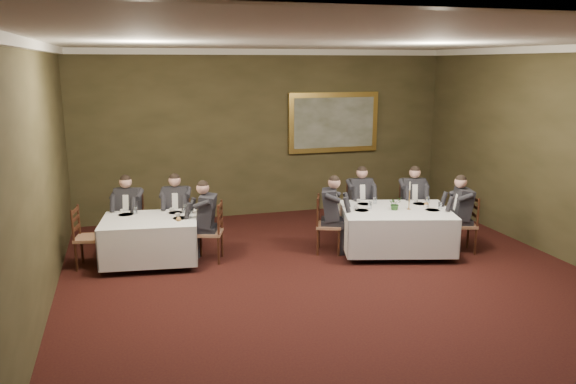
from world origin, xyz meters
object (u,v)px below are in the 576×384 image
diner_sec_backleft (130,222)px  diner_main_endright (462,223)px  diner_main_endleft (329,224)px  chair_sec_endleft (90,250)px  table_second (150,237)px  chair_sec_backleft (131,234)px  chair_sec_backright (178,232)px  chair_main_endright (462,236)px  candlestick (409,199)px  painting (334,122)px  chair_sec_endright (210,244)px  centerpiece (395,203)px  diner_sec_backright (177,220)px  diner_sec_endright (209,231)px  diner_main_backright (412,209)px  diner_main_backleft (359,210)px  chair_main_endleft (328,236)px  chair_main_backright (411,221)px  chair_main_backleft (359,221)px  table_main (396,227)px

diner_sec_backleft → diner_main_endright: bearing=-178.6°
diner_main_endleft → chair_sec_endleft: size_ratio=1.35×
table_second → diner_main_endright: diner_main_endright is taller
chair_sec_backleft → chair_sec_backright: bearing=-168.7°
diner_main_endleft → chair_main_endright: 2.34m
candlestick → painting: size_ratio=0.24×
diner_sec_backleft → chair_sec_endright: size_ratio=1.35×
diner_main_endright → centerpiece: bearing=91.0°
diner_sec_backright → painting: painting is taller
diner_sec_endright → diner_main_backright: bearing=-67.2°
table_second → diner_sec_backleft: 0.87m
chair_main_endright → candlestick: (-0.93, 0.25, 0.66)m
diner_sec_backright → diner_main_endleft: bearing=171.5°
diner_main_backleft → chair_sec_endright: (-2.93, -0.57, -0.23)m
diner_main_backleft → chair_sec_backright: (-3.38, 0.27, -0.23)m
diner_main_backright → chair_main_endleft: (-1.86, -0.46, -0.23)m
diner_main_backleft → chair_main_backright: size_ratio=1.35×
chair_main_backleft → diner_main_backleft: bearing=90.0°
chair_sec_endright → chair_main_backright: bearing=-67.0°
chair_sec_backleft → diner_sec_endright: 1.58m
diner_main_backright → diner_main_endright: size_ratio=1.00×
chair_main_backright → chair_sec_endleft: (-5.80, -0.08, 0.00)m
chair_main_endleft → chair_sec_endleft: same height
chair_main_endright → diner_sec_endright: diner_sec_endright is taller
table_main → table_second: same height
diner_main_endright → diner_main_endleft: bearing=89.9°
chair_main_endright → chair_sec_endleft: same height
chair_main_backleft → diner_sec_backright: 3.40m
diner_main_endright → candlestick: (-0.91, 0.25, 0.44)m
chair_sec_endright → centerpiece: (3.12, -0.48, 0.60)m
chair_main_endleft → chair_sec_backleft: (-3.28, 1.10, 0.00)m
chair_main_backleft → diner_main_backright: 1.02m
chair_sec_endleft → painting: size_ratio=0.49×
table_second → chair_main_backright: size_ratio=1.66×
diner_main_endleft → chair_sec_endright: (-2.04, 0.16, -0.23)m
chair_sec_backleft → centerpiece: size_ratio=4.17×
diner_main_backright → diner_sec_endright: 3.91m
table_main → chair_sec_backleft: size_ratio=2.16×
chair_sec_backright → painting: (3.61, 1.78, 1.67)m
chair_sec_backleft → chair_sec_endleft: size_ratio=1.00×
diner_main_endright → chair_main_backleft: bearing=60.1°
centerpiece → diner_sec_backleft: bearing=162.1°
diner_main_endleft → chair_sec_endright: 2.06m
diner_main_backleft → candlestick: diner_main_backleft is taller
diner_main_endleft → chair_main_endright: bearing=96.3°
diner_sec_endright → painting: painting is taller
chair_main_backright → chair_sec_backright: bearing=6.3°
table_main → chair_main_endright: chair_main_endright is taller
diner_main_backleft → chair_sec_backleft: diner_main_backleft is taller
diner_main_backright → painting: painting is taller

